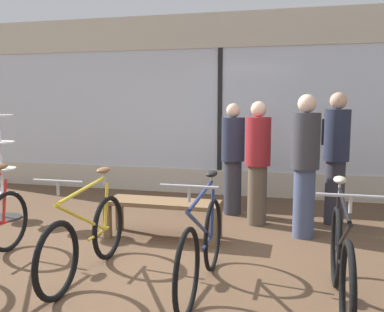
{
  "coord_description": "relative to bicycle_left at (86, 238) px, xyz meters",
  "views": [
    {
      "loc": [
        1.4,
        -4.06,
        1.67
      ],
      "look_at": [
        0.0,
        1.42,
        0.95
      ],
      "focal_mm": 40.0,
      "sensor_mm": 36.0,
      "label": 1
    }
  ],
  "objects": [
    {
      "name": "accessory_rack",
      "position": [
        -2.15,
        1.55,
        0.28
      ],
      "size": [
        0.48,
        0.48,
        1.58
      ],
      "color": "#333333",
      "rests_on": "ground_plane"
    },
    {
      "name": "bicycle_left",
      "position": [
        0.0,
        0.0,
        0.0
      ],
      "size": [
        0.46,
        1.67,
        1.02
      ],
      "color": "black",
      "rests_on": "ground_plane"
    },
    {
      "name": "bicycle_far_right",
      "position": [
        2.3,
        -0.11,
        0.02
      ],
      "size": [
        0.46,
        1.72,
        1.05
      ],
      "color": "black",
      "rests_on": "ground_plane"
    },
    {
      "name": "customer_by_window",
      "position": [
        2.42,
        2.47,
        0.6
      ],
      "size": [
        0.52,
        0.56,
        1.79
      ],
      "color": "#2D2D38",
      "rests_on": "ground_plane"
    },
    {
      "name": "customer_mid_floor",
      "position": [
        1.0,
        2.63,
        0.49
      ],
      "size": [
        0.41,
        0.41,
        1.65
      ],
      "color": "#2D2D38",
      "rests_on": "ground_plane"
    },
    {
      "name": "customer_near_rack",
      "position": [
        1.41,
        2.17,
        0.5
      ],
      "size": [
        0.44,
        0.44,
        1.68
      ],
      "color": "brown",
      "rests_on": "ground_plane"
    },
    {
      "name": "ground_plane",
      "position": [
        0.56,
        0.48,
        -0.38
      ],
      "size": [
        24.0,
        24.0,
        0.0
      ],
      "primitive_type": "plane",
      "color": "brown"
    },
    {
      "name": "shop_back_wall",
      "position": [
        0.56,
        3.92,
        1.26
      ],
      "size": [
        12.0,
        0.08,
        3.2
      ],
      "color": "beige",
      "rests_on": "ground_plane"
    },
    {
      "name": "customer_near_bench",
      "position": [
        2.02,
        1.75,
        0.55
      ],
      "size": [
        0.47,
        0.47,
        1.76
      ],
      "color": "#424C6B",
      "rests_on": "ground_plane"
    },
    {
      "name": "bicycle_right",
      "position": [
        1.14,
        -0.02,
        0.02
      ],
      "size": [
        0.46,
        1.7,
        1.04
      ],
      "color": "black",
      "rests_on": "ground_plane"
    },
    {
      "name": "display_bench",
      "position": [
        0.35,
        1.29,
        0.01
      ],
      "size": [
        1.4,
        0.44,
        0.47
      ],
      "color": "brown",
      "rests_on": "ground_plane"
    }
  ]
}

